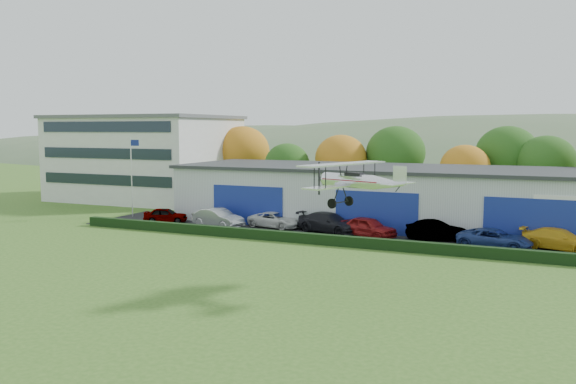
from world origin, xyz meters
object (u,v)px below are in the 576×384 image
at_px(car_2, 275,220).
at_px(car_5, 437,231).
at_px(car_3, 329,223).
at_px(car_7, 560,239).
at_px(car_4, 368,227).
at_px(car_6, 494,239).
at_px(flagpole, 132,169).
at_px(biplane, 356,180).
at_px(hangar, 393,195).
at_px(office_block, 146,157).
at_px(car_0, 166,215).
at_px(car_1, 218,218).

relative_size(car_2, car_5, 1.01).
height_order(car_3, car_7, car_3).
distance_m(car_4, car_6, 9.75).
xyz_separation_m(car_6, car_7, (4.36, 1.52, 0.03)).
relative_size(flagpole, car_6, 1.51).
xyz_separation_m(car_3, biplane, (6.91, -15.45, 5.14)).
distance_m(car_6, biplane, 16.13).
relative_size(hangar, car_4, 8.44).
bearing_deg(car_4, office_block, 86.17).
relative_size(car_0, car_1, 0.79).
relative_size(car_1, car_7, 0.97).
bearing_deg(car_1, car_7, -71.66).
height_order(car_2, biplane, biplane).
bearing_deg(office_block, car_3, -25.47).
distance_m(car_0, car_7, 33.56).
bearing_deg(hangar, car_0, -158.13).
height_order(office_block, car_1, office_block).
bearing_deg(biplane, car_6, 84.54).
xyz_separation_m(car_0, car_1, (5.92, -0.48, 0.16)).
xyz_separation_m(office_block, car_4, (32.81, -14.67, -4.34)).
bearing_deg(car_1, car_6, -74.86).
bearing_deg(office_block, car_1, -38.64).
xyz_separation_m(office_block, car_5, (38.18, -13.93, -4.37)).
distance_m(car_0, car_6, 29.19).
bearing_deg(office_block, car_5, -20.05).
xyz_separation_m(car_0, car_6, (29.18, -0.60, 0.05)).
relative_size(car_0, car_3, 0.70).
relative_size(car_3, car_4, 1.20).
distance_m(car_0, car_1, 5.94).
xyz_separation_m(car_4, car_6, (9.72, -0.84, -0.08)).
xyz_separation_m(office_block, car_2, (23.95, -13.47, -4.49)).
relative_size(hangar, car_5, 8.43).
relative_size(hangar, car_3, 7.06).
relative_size(car_3, car_5, 1.20).
bearing_deg(car_1, car_3, -65.99).
bearing_deg(hangar, biplane, -82.12).
xyz_separation_m(car_0, car_5, (24.84, 0.98, 0.11)).
xyz_separation_m(car_2, car_5, (14.23, -0.46, 0.12)).
distance_m(car_0, biplane, 27.46).
bearing_deg(biplane, car_1, 159.81).
distance_m(flagpole, car_7, 38.99).
xyz_separation_m(car_2, car_6, (18.57, -2.04, 0.06)).
distance_m(car_5, car_7, 8.71).
xyz_separation_m(car_0, car_2, (10.61, 1.44, -0.01)).
distance_m(hangar, car_1, 16.19).
bearing_deg(car_6, car_3, 89.52).
bearing_deg(car_2, hangar, -45.41).
xyz_separation_m(car_7, biplane, (-10.80, -15.36, 5.21)).
height_order(car_4, biplane, biplane).
height_order(car_4, car_5, car_4).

